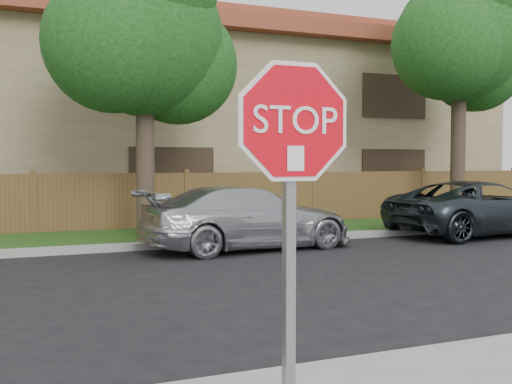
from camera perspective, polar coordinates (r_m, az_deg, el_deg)
name	(u,v)px	position (r m, az deg, el deg)	size (l,w,h in m)	color
far_curb	(40,252)	(13.03, -19.87, -5.36)	(70.00, 0.30, 0.15)	gray
grass_strip	(37,242)	(14.67, -20.14, -4.52)	(70.00, 3.00, 0.12)	#1E4714
fence	(34,205)	(16.19, -20.40, -1.21)	(70.00, 0.12, 1.60)	brown
apartment_building	(26,114)	(21.81, -21.02, 6.97)	(35.20, 9.20, 7.20)	#897855
tree_mid	(146,37)	(14.92, -10.42, 14.32)	(4.80, 3.90, 7.35)	#382B21
tree_right	(463,39)	(19.37, 19.15, 13.64)	(4.80, 3.90, 8.20)	#382B21
stop_sign	(292,175)	(3.62, 3.49, 1.62)	(1.01, 0.13, 2.55)	gray
sedan_right	(248,218)	(13.05, -0.76, -2.46)	(1.93, 4.74, 1.38)	#B1B3B9
sedan_far_right	(481,208)	(16.58, 20.62, -1.44)	(2.34, 5.08, 1.41)	#2C343B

